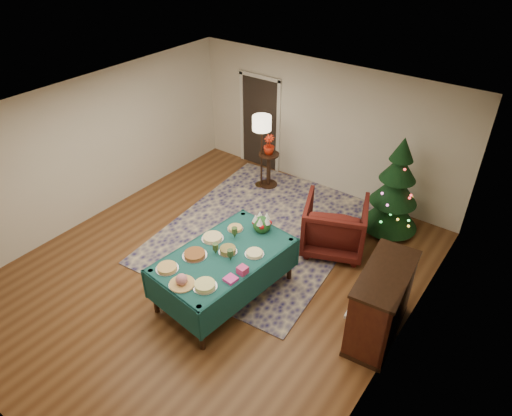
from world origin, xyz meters
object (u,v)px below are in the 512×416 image
Objects in this scene: gift_box at (243,270)px; buffet_table at (224,262)px; armchair at (335,223)px; potted_plant at (269,149)px; floor_lamp at (262,128)px; side_table at (269,170)px; piano at (380,304)px; christmas_tree at (395,190)px.

buffet_table is at bearing 161.29° from gift_box.
potted_plant is at bearing -48.97° from armchair.
side_table is at bearing 36.06° from floor_lamp.
gift_box is at bearing -58.36° from floor_lamp.
side_table is 1.86× the size of potted_plant.
piano is at bearing -34.18° from potted_plant.
gift_box is 0.12× the size of armchair.
armchair is at bearing -26.61° from potted_plant.
piano is at bearing 26.11° from gift_box.
piano is (1.74, 0.85, -0.31)m from gift_box.
buffet_table reaches higher than side_table.
floor_lamp reaches higher than buffet_table.
potted_plant reaches higher than side_table.
buffet_table is at bearing -66.37° from side_table.
gift_box reaches higher than side_table.
armchair reaches higher than gift_box.
buffet_table is 2.32m from piano.
gift_box is at bearing -60.68° from potted_plant.
potted_plant reaches higher than buffet_table.
side_table is (0.12, 0.09, -0.99)m from floor_lamp.
potted_plant is at bearing 145.82° from piano.
armchair is 2.63m from floor_lamp.
buffet_table is at bearing -113.37° from christmas_tree.
buffet_table is at bearing -63.83° from floor_lamp.
floor_lamp is at bearing -177.33° from christmas_tree.
christmas_tree is (1.37, 3.17, 0.19)m from buffet_table.
side_table is at bearing -90.00° from potted_plant.
side_table is at bearing 145.82° from piano.
armchair is (0.79, 2.04, -0.12)m from buffet_table.
floor_lamp is at bearing 121.64° from gift_box.
christmas_tree is 1.37× the size of piano.
side_table is at bearing -179.10° from christmas_tree.
piano reaches higher than gift_box.
christmas_tree reaches higher than piano.
buffet_table is 3.42m from potted_plant.
armchair is at bearing 81.84° from gift_box.
gift_box is 3.79m from floor_lamp.
christmas_tree reaches higher than side_table.
armchair reaches higher than buffet_table.
side_table is (-1.37, 3.12, -0.28)m from buffet_table.
floor_lamp reaches higher than armchair.
piano reaches higher than potted_plant.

